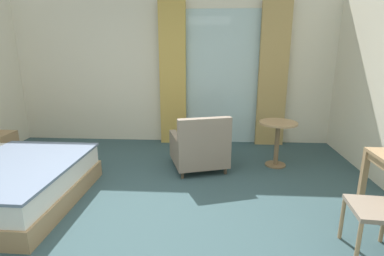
% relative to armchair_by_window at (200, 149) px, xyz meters
% --- Properties ---
extents(ground, '(6.64, 6.46, 0.10)m').
position_rel_armchair_by_window_xyz_m(ground, '(-0.58, -1.46, -0.38)').
color(ground, '#334C51').
extents(wall_back, '(6.24, 0.12, 2.81)m').
position_rel_armchair_by_window_xyz_m(wall_back, '(-0.58, 1.51, 1.07)').
color(wall_back, silver).
rests_on(wall_back, ground).
extents(balcony_glass_door, '(1.40, 0.02, 2.47)m').
position_rel_armchair_by_window_xyz_m(balcony_glass_door, '(0.36, 1.43, 0.91)').
color(balcony_glass_door, silver).
rests_on(balcony_glass_door, ground).
extents(curtain_panel_left, '(0.49, 0.10, 2.62)m').
position_rel_armchair_by_window_xyz_m(curtain_panel_left, '(-0.56, 1.33, 0.98)').
color(curtain_panel_left, tan).
rests_on(curtain_panel_left, ground).
extents(curtain_panel_right, '(0.52, 0.10, 2.62)m').
position_rel_armchair_by_window_xyz_m(curtain_panel_right, '(1.28, 1.33, 0.98)').
color(curtain_panel_right, tan).
rests_on(curtain_panel_right, ground).
extents(armchair_by_window, '(0.96, 0.98, 0.86)m').
position_rel_armchair_by_window_xyz_m(armchair_by_window, '(0.00, 0.00, 0.00)').
color(armchair_by_window, gray).
rests_on(armchair_by_window, ground).
extents(round_cafe_table, '(0.57, 0.57, 0.71)m').
position_rel_armchair_by_window_xyz_m(round_cafe_table, '(1.19, 0.22, 0.18)').
color(round_cafe_table, tan).
rests_on(round_cafe_table, ground).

